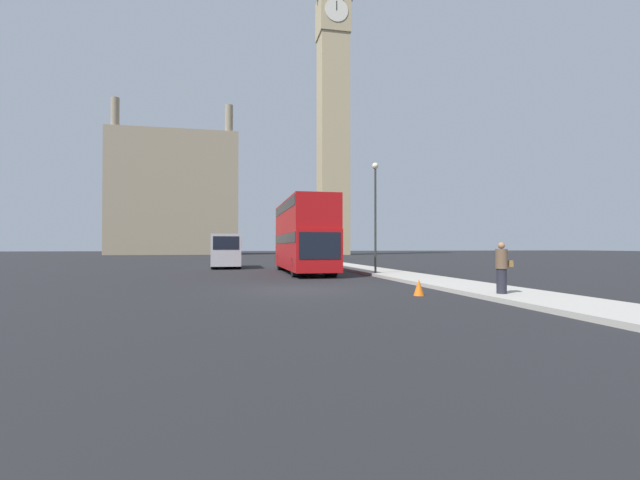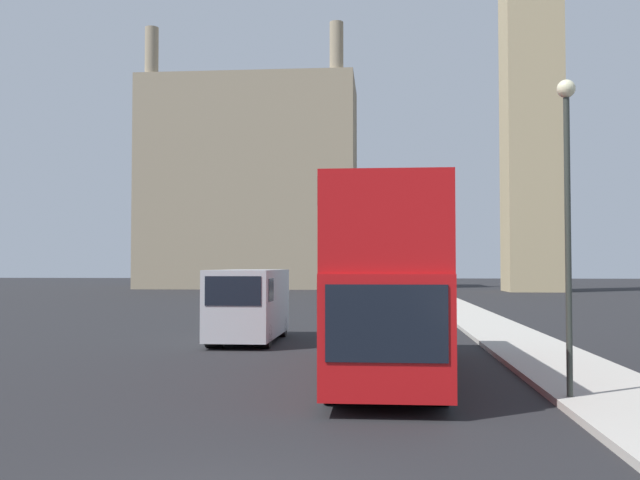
% 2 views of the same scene
% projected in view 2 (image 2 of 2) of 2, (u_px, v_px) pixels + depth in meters
% --- Properties ---
extents(building_block_distant, '(25.78, 13.25, 30.93)m').
position_uv_depth(building_block_distant, '(251.00, 185.00, 88.28)').
color(building_block_distant, gray).
rests_on(building_block_distant, ground_plane).
extents(red_double_decker_bus, '(2.46, 10.27, 4.41)m').
position_uv_depth(red_double_decker_bus, '(384.00, 276.00, 17.45)').
color(red_double_decker_bus, '#B71114').
rests_on(red_double_decker_bus, ground_plane).
extents(white_van, '(2.15, 5.64, 2.55)m').
position_uv_depth(white_van, '(249.00, 303.00, 25.14)').
color(white_van, '#B2B7BC').
rests_on(white_van, ground_plane).
extents(street_lamp, '(0.36, 0.36, 6.20)m').
position_uv_depth(street_lamp, '(567.00, 190.00, 13.94)').
color(street_lamp, '#2D332D').
rests_on(street_lamp, sidewalk_strip).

